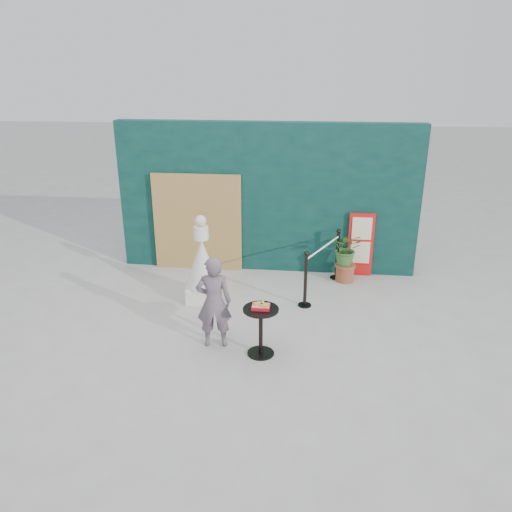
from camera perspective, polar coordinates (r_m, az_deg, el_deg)
ground at (r=7.75m, az=-1.01°, el=-10.12°), size 60.00×60.00×0.00m
back_wall at (r=10.08m, az=1.25°, el=6.62°), size 6.00×0.30×3.00m
bamboo_fence at (r=10.24m, az=-6.72°, el=3.80°), size 1.80×0.08×2.00m
woman at (r=7.44m, az=-4.84°, el=-5.27°), size 0.57×0.42×1.44m
menu_board at (r=10.16m, az=11.85°, el=1.26°), size 0.50×0.07×1.30m
statue at (r=8.89m, az=-6.14°, el=-1.25°), size 0.63×0.63×1.61m
cafe_table at (r=7.29m, az=0.55°, el=-7.78°), size 0.52×0.52×0.75m
food_basket at (r=7.15m, az=0.58°, el=-5.74°), size 0.26×0.19×0.11m
planter at (r=9.85m, az=10.27°, el=0.33°), size 0.59×0.51×1.01m
stanchion_barrier at (r=9.35m, az=7.59°, el=-1.23°), size 0.84×1.54×1.03m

